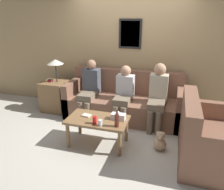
% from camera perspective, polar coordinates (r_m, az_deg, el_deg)
% --- Properties ---
extents(ground_plane, '(16.00, 16.00, 0.00)m').
position_cam_1_polar(ground_plane, '(4.31, 1.35, -8.61)').
color(ground_plane, beige).
extents(wall_back, '(9.00, 0.08, 2.60)m').
position_cam_1_polar(wall_back, '(4.82, 4.72, 10.96)').
color(wall_back, tan).
rests_on(wall_back, ground_plane).
extents(couch_main, '(2.39, 0.91, 0.97)m').
position_cam_1_polar(couch_main, '(4.64, 3.15, -1.90)').
color(couch_main, brown).
rests_on(couch_main, ground_plane).
extents(couch_side, '(0.91, 1.28, 0.97)m').
position_cam_1_polar(couch_side, '(3.59, 23.80, -10.83)').
color(couch_side, brown).
rests_on(couch_side, ground_plane).
extents(coffee_table, '(1.00, 0.58, 0.47)m').
position_cam_1_polar(coffee_table, '(3.65, -3.77, -7.17)').
color(coffee_table, olive).
rests_on(coffee_table, ground_plane).
extents(side_table_with_lamp, '(0.54, 0.54, 1.18)m').
position_cam_1_polar(side_table_with_lamp, '(5.12, -14.50, 0.27)').
color(side_table_with_lamp, olive).
rests_on(side_table_with_lamp, ground_plane).
extents(wine_bottle, '(0.07, 0.07, 0.28)m').
position_cam_1_polar(wine_bottle, '(3.32, 1.27, -6.64)').
color(wine_bottle, '#562319').
rests_on(wine_bottle, coffee_table).
extents(drinking_glass, '(0.07, 0.07, 0.10)m').
position_cam_1_polar(drinking_glass, '(3.38, -3.06, -7.26)').
color(drinking_glass, silver).
rests_on(drinking_glass, coffee_table).
extents(book_stack, '(0.16, 0.13, 0.02)m').
position_cam_1_polar(book_stack, '(3.72, -6.71, -5.28)').
color(book_stack, beige).
rests_on(book_stack, coffee_table).
extents(soda_can, '(0.07, 0.07, 0.12)m').
position_cam_1_polar(soda_can, '(3.44, -4.55, -6.56)').
color(soda_can, red).
rests_on(soda_can, coffee_table).
extents(tissue_box, '(0.23, 0.12, 0.14)m').
position_cam_1_polar(tissue_box, '(3.56, 1.63, -5.59)').
color(tissue_box, silver).
rests_on(tissue_box, coffee_table).
extents(person_left, '(0.34, 0.63, 1.21)m').
position_cam_1_polar(person_left, '(4.57, -5.85, 2.07)').
color(person_left, '#756651').
rests_on(person_left, ground_plane).
extents(person_middle, '(0.34, 0.61, 1.14)m').
position_cam_1_polar(person_middle, '(4.33, 3.10, 0.67)').
color(person_middle, '#756651').
rests_on(person_middle, ground_plane).
extents(person_right, '(0.34, 0.64, 1.23)m').
position_cam_1_polar(person_right, '(4.22, 11.85, 0.38)').
color(person_right, '#756651').
rests_on(person_right, ground_plane).
extents(teddy_bear, '(0.21, 0.21, 0.33)m').
position_cam_1_polar(teddy_bear, '(3.70, 12.43, -11.87)').
color(teddy_bear, tan).
rests_on(teddy_bear, ground_plane).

